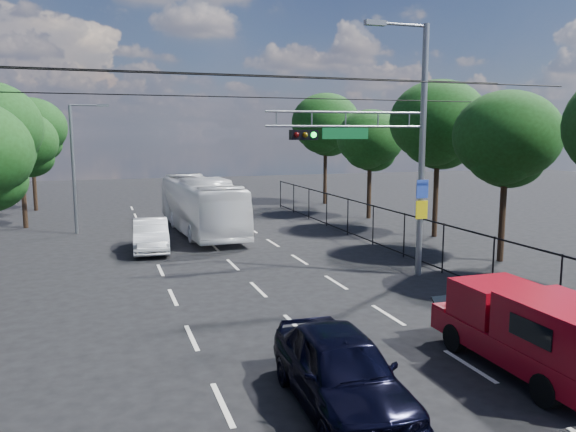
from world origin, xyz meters
name	(u,v)px	position (x,y,z in m)	size (l,w,h in m)	color
ground	(355,384)	(0.00, 0.00, 0.00)	(120.00, 120.00, 0.00)	black
lane_markings	(223,255)	(0.00, 14.00, 0.01)	(6.12, 38.00, 0.01)	beige
signal_mast	(394,140)	(5.28, 7.99, 5.24)	(6.43, 0.39, 9.50)	slate
streetlight_left	(76,162)	(-6.33, 22.00, 3.94)	(2.09, 0.22, 7.08)	slate
utility_wires	(250,84)	(0.00, 8.83, 7.23)	(22.00, 5.04, 0.74)	black
fence_right	(391,230)	(7.60, 12.17, 1.03)	(0.06, 34.03, 2.00)	black
tree_right_b	(506,144)	(11.22, 9.02, 5.06)	(4.50, 4.50, 7.31)	black
tree_right_c	(438,129)	(11.82, 15.02, 5.73)	(5.10, 5.10, 8.29)	black
tree_right_d	(370,143)	(11.42, 22.02, 4.85)	(4.32, 4.32, 7.02)	black
tree_right_e	(326,128)	(11.62, 30.02, 5.94)	(5.28, 5.28, 8.58)	black
tree_left_d	(21,147)	(-9.38, 25.02, 4.72)	(4.20, 4.20, 6.83)	black
tree_left_e	(31,133)	(-9.58, 33.02, 5.53)	(4.92, 4.92, 7.99)	black
red_pickup	(531,329)	(4.07, -0.74, 1.04)	(2.00, 5.30, 1.96)	black
navy_hatchback	(341,370)	(-0.76, -0.92, 0.81)	(1.91, 4.74, 1.61)	black
white_bus	(201,205)	(0.12, 20.26, 1.54)	(2.58, 11.04, 3.08)	white
white_van	(151,235)	(-3.00, 16.05, 0.74)	(1.57, 4.51, 1.49)	white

